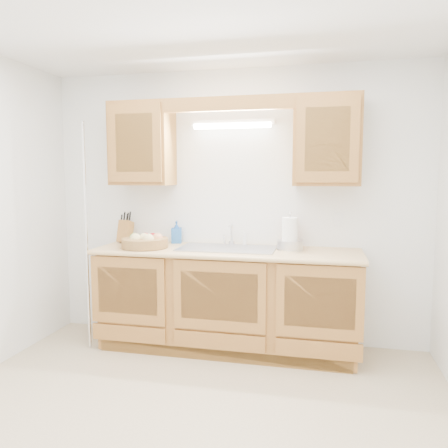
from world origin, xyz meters
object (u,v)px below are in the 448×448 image
(apple_bowl, at_px, (290,244))
(paper_towel, at_px, (290,234))
(fruit_basket, at_px, (145,241))
(knife_block, at_px, (125,231))

(apple_bowl, bearing_deg, paper_towel, -92.12)
(fruit_basket, relative_size, knife_block, 1.47)
(fruit_basket, distance_m, knife_block, 0.40)
(knife_block, distance_m, apple_bowl, 1.58)
(paper_towel, bearing_deg, knife_block, 175.36)
(knife_block, bearing_deg, fruit_basket, -34.35)
(fruit_basket, height_order, apple_bowl, fruit_basket)
(fruit_basket, bearing_deg, paper_towel, 5.63)
(fruit_basket, xyz_separation_m, knife_block, (-0.31, 0.25, 0.05))
(paper_towel, bearing_deg, apple_bowl, 87.88)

